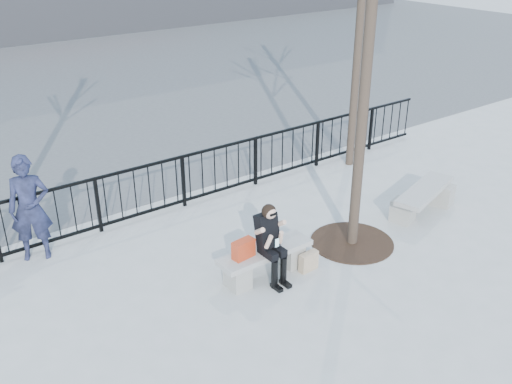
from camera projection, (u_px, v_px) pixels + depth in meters
ground at (265, 275)px, 9.40m from camera, size 120.00×120.00×0.00m
street_surface at (12, 84)px, 20.31m from camera, size 60.00×23.00×0.01m
railing at (175, 184)px, 11.34m from camera, size 14.00×0.06×1.10m
tree_grate at (352, 242)px, 10.34m from camera, size 1.50×1.50×0.02m
bench_main at (265, 260)px, 9.27m from camera, size 1.65×0.46×0.49m
bench_second at (424, 198)px, 11.28m from camera, size 1.81×0.50×0.54m
seated_woman at (272, 244)px, 8.99m from camera, size 0.50×0.64×1.34m
handbag at (243, 249)px, 8.92m from camera, size 0.38×0.21×0.30m
shopping_bag at (309, 261)px, 9.47m from camera, size 0.36×0.15×0.33m
standing_man at (30, 208)px, 9.52m from camera, size 0.80×0.67×1.87m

